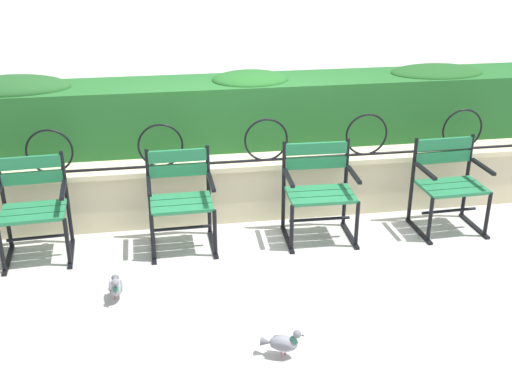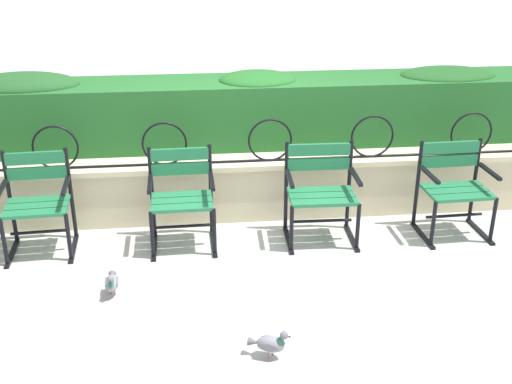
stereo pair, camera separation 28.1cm
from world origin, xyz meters
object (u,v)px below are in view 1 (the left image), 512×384
park_chair_centre_left (181,197)px  pigeon_near_chairs (283,343)px  pigeon_far_side (116,286)px  park_chair_rightmost (448,182)px  park_chair_centre_right (319,189)px  park_chair_leftmost (34,206)px

park_chair_centre_left → pigeon_near_chairs: park_chair_centre_left is taller
pigeon_near_chairs → pigeon_far_side: bearing=141.6°
park_chair_centre_left → pigeon_far_side: (-0.56, -0.82, -0.35)m
park_chair_rightmost → pigeon_near_chairs: park_chair_rightmost is taller
park_chair_centre_right → park_chair_leftmost: bearing=179.0°
pigeon_near_chairs → park_chair_rightmost: bearing=41.2°
park_chair_leftmost → park_chair_rightmost: park_chair_leftmost is taller
park_chair_rightmost → pigeon_far_side: size_ratio=2.93×
park_chair_leftmost → pigeon_far_side: size_ratio=3.02×
park_chair_leftmost → pigeon_near_chairs: park_chair_leftmost is taller
park_chair_centre_left → pigeon_near_chairs: 1.84m
park_chair_centre_left → pigeon_near_chairs: size_ratio=3.08×
pigeon_near_chairs → park_chair_leftmost: bearing=136.3°
park_chair_leftmost → park_chair_centre_left: (1.24, -0.02, -0.00)m
park_chair_centre_right → pigeon_near_chairs: 1.85m
park_chair_rightmost → park_chair_centre_left: bearing=179.0°
pigeon_near_chairs → pigeon_far_side: size_ratio=0.97×
pigeon_far_side → park_chair_leftmost: bearing=129.3°
park_chair_leftmost → park_chair_centre_left: 1.24m
park_chair_centre_left → park_chair_rightmost: (2.48, -0.04, -0.00)m
park_chair_rightmost → pigeon_far_side: 3.15m
park_chair_rightmost → park_chair_centre_right: bearing=179.0°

